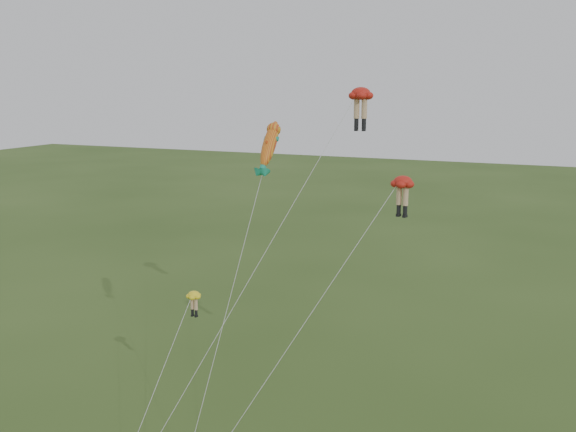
% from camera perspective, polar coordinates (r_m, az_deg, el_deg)
% --- Properties ---
extents(legs_kite_red_high, '(8.78, 14.77, 20.32)m').
position_cam_1_polar(legs_kite_red_high, '(42.00, 6.28, 10.17)').
color(legs_kite_red_high, red).
rests_on(legs_kite_red_high, ground).
extents(legs_kite_red_mid, '(9.03, 10.22, 15.42)m').
position_cam_1_polar(legs_kite_red_mid, '(36.81, 9.88, 2.32)').
color(legs_kite_red_mid, red).
rests_on(legs_kite_red_mid, ground).
extents(legs_kite_yellow, '(1.10, 8.32, 7.90)m').
position_cam_1_polar(legs_kite_yellow, '(40.41, -8.60, -7.69)').
color(legs_kite_yellow, yellow).
rests_on(legs_kite_yellow, ground).
extents(fish_kite, '(1.95, 9.70, 18.56)m').
position_cam_1_polar(fish_kite, '(38.37, -1.69, 6.26)').
color(fish_kite, orange).
rests_on(fish_kite, ground).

